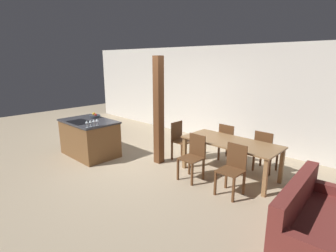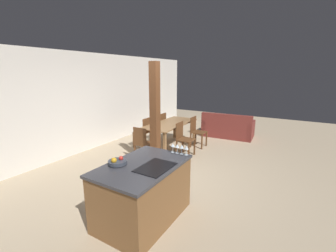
% 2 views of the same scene
% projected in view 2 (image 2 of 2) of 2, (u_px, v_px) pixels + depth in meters
% --- Properties ---
extents(ground_plane, '(16.00, 16.00, 0.00)m').
position_uv_depth(ground_plane, '(162.00, 175.00, 4.86)').
color(ground_plane, tan).
extents(wall_back, '(11.20, 0.08, 2.70)m').
position_uv_depth(wall_back, '(74.00, 104.00, 5.90)').
color(wall_back, silver).
rests_on(wall_back, ground_plane).
extents(kitchen_island, '(1.42, 0.93, 0.89)m').
position_uv_depth(kitchen_island, '(143.00, 192.00, 3.34)').
color(kitchen_island, brown).
rests_on(kitchen_island, ground_plane).
extents(fruit_bowl, '(0.27, 0.27, 0.11)m').
position_uv_depth(fruit_bowl, '(117.00, 162.00, 3.22)').
color(fruit_bowl, '#383D47').
rests_on(fruit_bowl, kitchen_island).
extents(wine_glass_near, '(0.07, 0.07, 0.15)m').
position_uv_depth(wine_glass_near, '(186.00, 148.00, 3.55)').
color(wine_glass_near, silver).
rests_on(wine_glass_near, kitchen_island).
extents(wine_glass_middle, '(0.07, 0.07, 0.15)m').
position_uv_depth(wine_glass_middle, '(182.00, 147.00, 3.59)').
color(wine_glass_middle, silver).
rests_on(wine_glass_middle, kitchen_island).
extents(wine_glass_far, '(0.07, 0.07, 0.15)m').
position_uv_depth(wine_glass_far, '(177.00, 146.00, 3.63)').
color(wine_glass_far, silver).
rests_on(wine_glass_far, kitchen_island).
extents(wine_glass_end, '(0.07, 0.07, 0.15)m').
position_uv_depth(wine_glass_end, '(173.00, 145.00, 3.67)').
color(wine_glass_end, silver).
rests_on(wine_glass_end, kitchen_island).
extents(dining_table, '(1.93, 0.85, 0.73)m').
position_uv_depth(dining_table, '(170.00, 126.00, 6.58)').
color(dining_table, olive).
rests_on(dining_table, ground_plane).
extents(dining_chair_near_left, '(0.40, 0.40, 0.89)m').
position_uv_depth(dining_chair_near_left, '(183.00, 138.00, 5.93)').
color(dining_chair_near_left, brown).
rests_on(dining_chair_near_left, ground_plane).
extents(dining_chair_near_right, '(0.40, 0.40, 0.89)m').
position_uv_depth(dining_chair_near_right, '(197.00, 131.00, 6.66)').
color(dining_chair_near_right, brown).
rests_on(dining_chair_near_right, ground_plane).
extents(dining_chair_far_left, '(0.40, 0.40, 0.89)m').
position_uv_depth(dining_chair_far_left, '(144.00, 132.00, 6.58)').
color(dining_chair_far_left, brown).
rests_on(dining_chair_far_left, ground_plane).
extents(dining_chair_far_right, '(0.40, 0.40, 0.89)m').
position_uv_depth(dining_chair_far_right, '(160.00, 126.00, 7.31)').
color(dining_chair_far_right, brown).
rests_on(dining_chair_far_right, ground_plane).
extents(dining_chair_head_end, '(0.40, 0.40, 0.89)m').
position_uv_depth(dining_chair_head_end, '(143.00, 143.00, 5.50)').
color(dining_chair_head_end, brown).
rests_on(dining_chair_head_end, ground_plane).
extents(couch, '(1.02, 1.71, 0.83)m').
position_uv_depth(couch, '(228.00, 129.00, 7.75)').
color(couch, maroon).
rests_on(couch, ground_plane).
extents(timber_post, '(0.17, 0.17, 2.40)m').
position_uv_depth(timber_post, '(155.00, 118.00, 4.91)').
color(timber_post, brown).
rests_on(timber_post, ground_plane).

